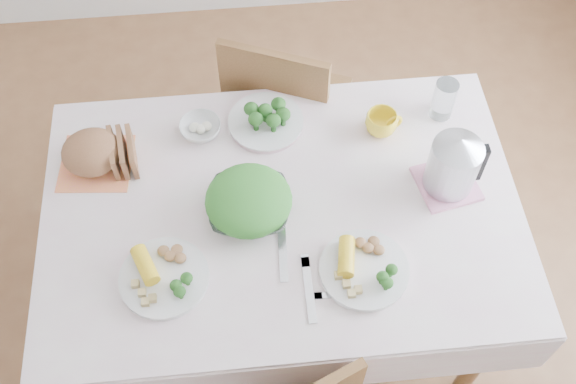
{
  "coord_description": "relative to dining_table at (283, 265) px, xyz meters",
  "views": [
    {
      "loc": [
        -0.09,
        -1.11,
        2.55
      ],
      "look_at": [
        0.02,
        0.02,
        0.82
      ],
      "focal_mm": 42.0,
      "sensor_mm": 36.0,
      "label": 1
    }
  ],
  "objects": [
    {
      "name": "salad_bowl",
      "position": [
        -0.1,
        -0.0,
        0.42
      ],
      "size": [
        0.27,
        0.27,
        0.06
      ],
      "primitive_type": "imported",
      "rotation": [
        0.0,
        0.0,
        -0.08
      ],
      "color": "white",
      "rests_on": "tablecloth"
    },
    {
      "name": "tablecloth",
      "position": [
        0.0,
        0.0,
        0.38
      ],
      "size": [
        1.5,
        1.0,
        0.01
      ],
      "primitive_type": "cube",
      "color": "white",
      "rests_on": "dining_table"
    },
    {
      "name": "napkin",
      "position": [
        -0.59,
        0.23,
        0.39
      ],
      "size": [
        0.25,
        0.25,
        0.0
      ],
      "primitive_type": "cube",
      "rotation": [
        0.0,
        0.0,
        -0.09
      ],
      "color": "#FF8953",
      "rests_on": "tablecloth"
    },
    {
      "name": "yellow_mug",
      "position": [
        0.36,
        0.27,
        0.43
      ],
      "size": [
        0.13,
        0.13,
        0.09
      ],
      "primitive_type": "imported",
      "rotation": [
        0.0,
        0.0,
        0.26
      ],
      "color": "yellow",
      "rests_on": "tablecloth"
    },
    {
      "name": "fruit_bowl",
      "position": [
        -0.24,
        0.33,
        0.41
      ],
      "size": [
        0.15,
        0.15,
        0.04
      ],
      "primitive_type": "imported",
      "rotation": [
        0.0,
        0.0,
        0.12
      ],
      "color": "white",
      "rests_on": "tablecloth"
    },
    {
      "name": "knife",
      "position": [
        0.15,
        -0.31,
        0.39
      ],
      "size": [
        0.18,
        0.03,
        0.0
      ],
      "primitive_type": "cube",
      "rotation": [
        0.0,
        0.0,
        1.53
      ],
      "color": "silver",
      "rests_on": "tablecloth"
    },
    {
      "name": "bread_loaf",
      "position": [
        -0.59,
        0.23,
        0.45
      ],
      "size": [
        0.25,
        0.25,
        0.12
      ],
      "primitive_type": "ellipsoid",
      "rotation": [
        0.0,
        0.0,
        -0.42
      ],
      "color": "brown",
      "rests_on": "napkin"
    },
    {
      "name": "dining_table",
      "position": [
        0.0,
        0.0,
        0.0
      ],
      "size": [
        1.4,
        0.9,
        0.75
      ],
      "primitive_type": "cube",
      "color": "brown",
      "rests_on": "floor"
    },
    {
      "name": "dinner_plate_left",
      "position": [
        -0.37,
        -0.21,
        0.4
      ],
      "size": [
        0.28,
        0.28,
        0.02
      ],
      "primitive_type": "cylinder",
      "rotation": [
        0.0,
        0.0,
        0.04
      ],
      "color": "white",
      "rests_on": "tablecloth"
    },
    {
      "name": "broccoli_plate",
      "position": [
        -0.02,
        0.34,
        0.4
      ],
      "size": [
        0.32,
        0.32,
        0.02
      ],
      "primitive_type": "cylinder",
      "rotation": [
        0.0,
        0.0,
        -0.3
      ],
      "color": "beige",
      "rests_on": "tablecloth"
    },
    {
      "name": "glass_tumbler",
      "position": [
        0.58,
        0.33,
        0.45
      ],
      "size": [
        0.1,
        0.1,
        0.15
      ],
      "primitive_type": "cylinder",
      "rotation": [
        0.0,
        0.0,
        0.32
      ],
      "color": "white",
      "rests_on": "tablecloth"
    },
    {
      "name": "floor",
      "position": [
        0.0,
        0.0,
        -0.38
      ],
      "size": [
        3.6,
        3.6,
        0.0
      ],
      "primitive_type": "plane",
      "color": "brown",
      "rests_on": "ground"
    },
    {
      "name": "pink_tray",
      "position": [
        0.53,
        0.04,
        0.4
      ],
      "size": [
        0.21,
        0.21,
        0.01
      ],
      "primitive_type": "cube",
      "rotation": [
        0.0,
        0.0,
        0.2
      ],
      "color": "pink",
      "rests_on": "tablecloth"
    },
    {
      "name": "electric_kettle",
      "position": [
        0.53,
        0.04,
        0.51
      ],
      "size": [
        0.19,
        0.19,
        0.22
      ],
      "primitive_type": "cylinder",
      "rotation": [
        0.0,
        0.0,
        -0.22
      ],
      "color": "#B2B5BA",
      "rests_on": "pink_tray"
    },
    {
      "name": "fork_right",
      "position": [
        -0.01,
        -0.15,
        0.39
      ],
      "size": [
        0.03,
        0.22,
        0.0
      ],
      "primitive_type": "cube",
      "rotation": [
        0.0,
        0.0,
        -0.05
      ],
      "color": "silver",
      "rests_on": "tablecloth"
    },
    {
      "name": "dinner_plate_right",
      "position": [
        0.22,
        -0.24,
        0.4
      ],
      "size": [
        0.36,
        0.36,
        0.02
      ],
      "primitive_type": "cylinder",
      "rotation": [
        0.0,
        0.0,
        -0.53
      ],
      "color": "white",
      "rests_on": "tablecloth"
    },
    {
      "name": "chair_far",
      "position": [
        0.09,
        0.68,
        0.09
      ],
      "size": [
        0.55,
        0.55,
        0.93
      ],
      "primitive_type": "cube",
      "rotation": [
        0.0,
        0.0,
        2.74
      ],
      "color": "brown",
      "rests_on": "floor"
    },
    {
      "name": "fork_left",
      "position": [
        0.05,
        -0.29,
        0.39
      ],
      "size": [
        0.02,
        0.21,
        0.0
      ],
      "primitive_type": "cube",
      "rotation": [
        0.0,
        0.0,
        -0.0
      ],
      "color": "silver",
      "rests_on": "tablecloth"
    }
  ]
}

